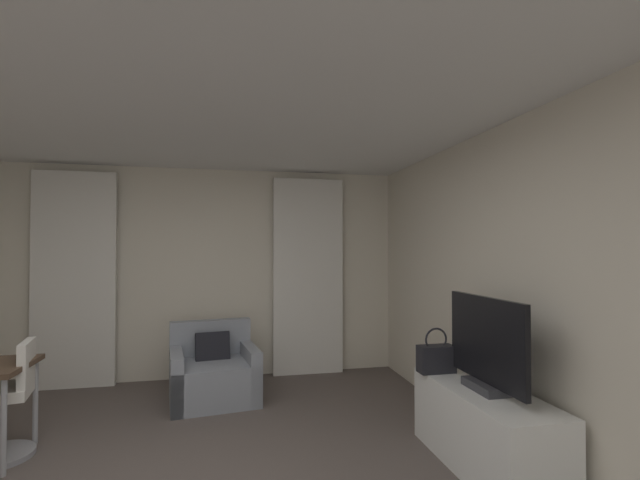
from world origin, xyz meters
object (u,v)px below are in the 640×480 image
object	(u,v)px
handbag_primary	(436,358)
tv_console	(484,429)
tv_flatscreen	(486,347)
armchair	(213,374)
desk_chair	(6,406)

from	to	relation	value
handbag_primary	tv_console	bearing A→B (deg)	-73.50
tv_flatscreen	armchair	bearing A→B (deg)	135.86
desk_chair	handbag_primary	distance (m)	3.40
tv_console	tv_flatscreen	size ratio (longest dim) A/B	1.44
armchair	handbag_primary	world-z (taller)	handbag_primary
armchair	desk_chair	size ratio (longest dim) A/B	1.11
desk_chair	handbag_primary	bearing A→B (deg)	-7.67
handbag_primary	tv_flatscreen	bearing A→B (deg)	-74.40
desk_chair	armchair	bearing A→B (deg)	32.55
armchair	desk_chair	world-z (taller)	desk_chair
tv_console	handbag_primary	distance (m)	0.64
tv_console	handbag_primary	xyz separation A→B (m)	(-0.14, 0.47, 0.41)
desk_chair	tv_console	world-z (taller)	desk_chair
armchair	tv_console	world-z (taller)	armchair
armchair	handbag_primary	bearing A→B (deg)	-37.70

